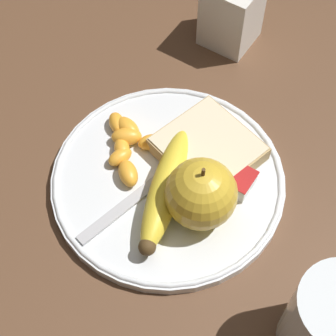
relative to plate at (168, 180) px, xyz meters
name	(u,v)px	position (x,y,z in m)	size (l,w,h in m)	color
ground_plane	(168,184)	(0.00, 0.00, -0.01)	(3.00, 3.00, 0.00)	brown
plate	(168,180)	(0.00, 0.00, 0.00)	(0.25, 0.25, 0.01)	silver
juice_glass	(331,325)	(-0.21, 0.07, 0.04)	(0.08, 0.08, 0.10)	silver
apple	(201,194)	(-0.05, 0.02, 0.04)	(0.07, 0.07, 0.08)	gold
banana	(166,189)	(-0.01, 0.02, 0.02)	(0.08, 0.15, 0.03)	yellow
bread_slice	(208,149)	(-0.02, -0.05, 0.02)	(0.12, 0.12, 0.02)	tan
fork	(158,180)	(0.01, 0.01, 0.01)	(0.06, 0.18, 0.00)	#B2B2B7
jam_packet	(235,180)	(-0.06, -0.03, 0.01)	(0.04, 0.03, 0.02)	white
orange_segment_0	(127,137)	(0.06, -0.02, 0.01)	(0.04, 0.04, 0.02)	#F9A32D
orange_segment_1	(128,173)	(0.04, 0.02, 0.01)	(0.04, 0.04, 0.02)	#F9A32D
orange_segment_2	(120,157)	(0.06, 0.01, 0.01)	(0.03, 0.03, 0.02)	#F9A32D
orange_segment_3	(151,142)	(0.04, -0.02, 0.01)	(0.03, 0.03, 0.02)	#F9A32D
orange_segment_4	(127,128)	(0.07, -0.03, 0.01)	(0.04, 0.03, 0.02)	#F9A32D
orange_segment_5	(124,145)	(0.06, 0.00, 0.01)	(0.03, 0.03, 0.02)	#F9A32D
orange_segment_6	(117,123)	(0.09, -0.03, 0.01)	(0.03, 0.03, 0.02)	#F9A32D
condiment_caddy	(232,13)	(0.05, -0.23, 0.04)	(0.06, 0.06, 0.09)	silver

